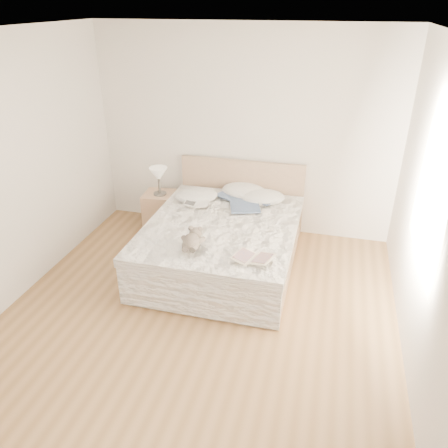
{
  "coord_description": "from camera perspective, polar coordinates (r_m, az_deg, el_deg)",
  "views": [
    {
      "loc": [
        1.16,
        -3.26,
        2.93
      ],
      "look_at": [
        0.04,
        1.05,
        0.62
      ],
      "focal_mm": 35.0,
      "sensor_mm": 36.0,
      "label": 1
    }
  ],
  "objects": [
    {
      "name": "floor",
      "position": [
        4.53,
        -3.96,
        -12.91
      ],
      "size": [
        4.0,
        4.5,
        0.0
      ],
      "primitive_type": "cube",
      "color": "brown",
      "rests_on": "ground"
    },
    {
      "name": "ceiling",
      "position": [
        3.47,
        -5.51,
        23.51
      ],
      "size": [
        4.0,
        4.5,
        0.0
      ],
      "primitive_type": "cube",
      "color": "silver",
      "rests_on": "ground"
    },
    {
      "name": "wall_back",
      "position": [
        5.85,
        2.6,
        11.72
      ],
      "size": [
        4.0,
        0.02,
        2.7
      ],
      "primitive_type": "cube",
      "color": "silver",
      "rests_on": "ground"
    },
    {
      "name": "wall_front",
      "position": [
        2.21,
        -25.16,
        -21.75
      ],
      "size": [
        4.0,
        0.02,
        2.7
      ],
      "primitive_type": "cube",
      "color": "silver",
      "rests_on": "ground"
    },
    {
      "name": "wall_right",
      "position": [
        3.72,
        26.01,
        -0.71
      ],
      "size": [
        0.02,
        4.5,
        2.7
      ],
      "primitive_type": "cube",
      "color": "silver",
      "rests_on": "ground"
    },
    {
      "name": "window",
      "position": [
        3.94,
        25.48,
        2.58
      ],
      "size": [
        0.02,
        1.3,
        1.1
      ],
      "primitive_type": "cube",
      "color": "white",
      "rests_on": "wall_right"
    },
    {
      "name": "bed",
      "position": [
        5.3,
        -0.06,
        -2.28
      ],
      "size": [
        1.72,
        2.14,
        1.0
      ],
      "color": "tan",
      "rests_on": "floor"
    },
    {
      "name": "nightstand",
      "position": [
        6.14,
        -8.12,
        1.57
      ],
      "size": [
        0.48,
        0.44,
        0.56
      ],
      "primitive_type": "cube",
      "rotation": [
        0.0,
        0.0,
        0.09
      ],
      "color": "tan",
      "rests_on": "floor"
    },
    {
      "name": "table_lamp",
      "position": [
        5.9,
        -8.53,
        6.3
      ],
      "size": [
        0.25,
        0.25,
        0.38
      ],
      "color": "#4C4742",
      "rests_on": "nightstand"
    },
    {
      "name": "pillow_left",
      "position": [
        5.71,
        -3.61,
        3.73
      ],
      "size": [
        0.66,
        0.58,
        0.17
      ],
      "primitive_type": "ellipsoid",
      "rotation": [
        0.0,
        0.0,
        0.42
      ],
      "color": "silver",
      "rests_on": "bed"
    },
    {
      "name": "pillow_middle",
      "position": [
        5.83,
        2.74,
        4.25
      ],
      "size": [
        0.73,
        0.6,
        0.19
      ],
      "primitive_type": "ellipsoid",
      "rotation": [
        0.0,
        0.0,
        -0.25
      ],
      "color": "white",
      "rests_on": "bed"
    },
    {
      "name": "pillow_right",
      "position": [
        5.68,
        5.08,
        3.52
      ],
      "size": [
        0.65,
        0.52,
        0.17
      ],
      "primitive_type": "ellipsoid",
      "rotation": [
        0.0,
        0.0,
        0.24
      ],
      "color": "white",
      "rests_on": "bed"
    },
    {
      "name": "blouse",
      "position": [
        5.5,
        2.68,
        2.67
      ],
      "size": [
        0.72,
        0.74,
        0.02
      ],
      "primitive_type": null,
      "rotation": [
        0.0,
        0.0,
        0.3
      ],
      "color": "navy",
      "rests_on": "bed"
    },
    {
      "name": "photo_book",
      "position": [
        5.5,
        -3.59,
        2.66
      ],
      "size": [
        0.33,
        0.24,
        0.02
      ],
      "primitive_type": "cube",
      "rotation": [
        0.0,
        0.0,
        0.06
      ],
      "color": "white",
      "rests_on": "bed"
    },
    {
      "name": "childrens_book",
      "position": [
        4.36,
        3.82,
        -4.46
      ],
      "size": [
        0.44,
        0.36,
        0.02
      ],
      "primitive_type": "cube",
      "rotation": [
        0.0,
        0.0,
        -0.3
      ],
      "color": "#F1E1C3",
      "rests_on": "bed"
    },
    {
      "name": "teddy_bear",
      "position": [
        4.53,
        -4.32,
        -2.92
      ],
      "size": [
        0.26,
        0.34,
        0.17
      ],
      "primitive_type": null,
      "rotation": [
        0.0,
        0.0,
        0.12
      ],
      "color": "#5E534A",
      "rests_on": "bed"
    }
  ]
}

